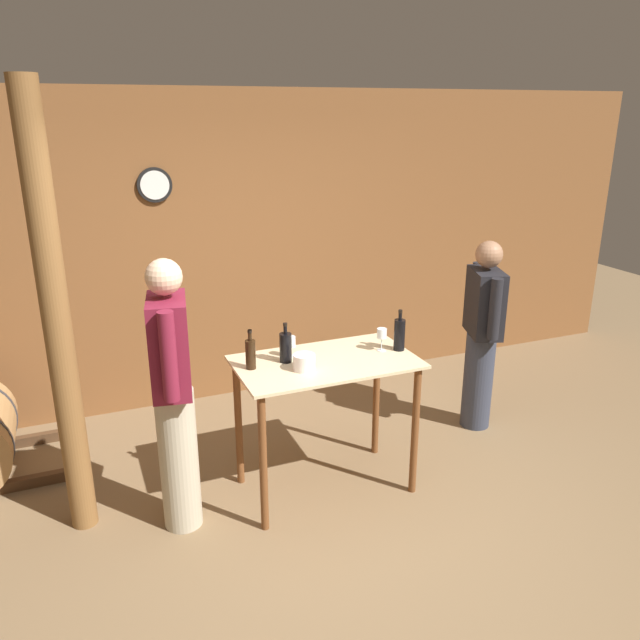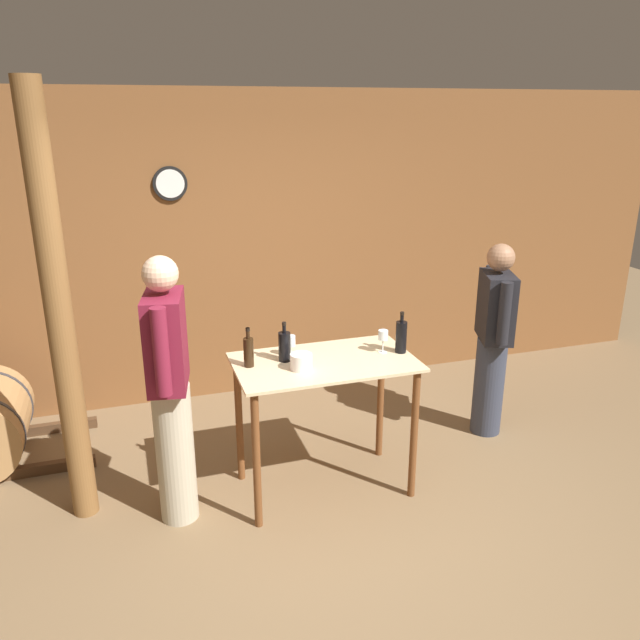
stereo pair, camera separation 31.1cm
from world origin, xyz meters
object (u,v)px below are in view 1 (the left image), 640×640
(wine_bottle_far_left, at_px, (251,353))
(ice_bucket, at_px, (304,362))
(wine_glass_near_left, at_px, (291,342))
(wine_bottle_center, at_px, (399,334))
(person_visitor_with_scarf, at_px, (173,392))
(person_host, at_px, (482,332))
(wine_glass_near_center, at_px, (382,334))
(wooden_post, at_px, (57,325))
(wine_bottle_left, at_px, (286,347))

(wine_bottle_far_left, height_order, ice_bucket, wine_bottle_far_left)
(wine_glass_near_left, height_order, ice_bucket, wine_glass_near_left)
(wine_bottle_center, distance_m, person_visitor_with_scarf, 1.55)
(wine_bottle_far_left, xyz_separation_m, ice_bucket, (0.31, -0.15, -0.05))
(wine_glass_near_left, xyz_separation_m, person_host, (1.70, 0.20, -0.23))
(wine_glass_near_center, bearing_deg, wooden_post, 174.46)
(person_host, relative_size, person_visitor_with_scarf, 0.90)
(person_visitor_with_scarf, bearing_deg, person_host, 8.75)
(wine_glass_near_left, xyz_separation_m, wine_glass_near_center, (0.61, -0.13, 0.02))
(wine_glass_near_center, bearing_deg, person_visitor_with_scarf, -177.99)
(wooden_post, bearing_deg, wine_glass_near_center, -5.54)
(wooden_post, relative_size, person_visitor_with_scarf, 1.55)
(wooden_post, distance_m, wine_glass_near_left, 1.43)
(wooden_post, xyz_separation_m, person_visitor_with_scarf, (0.59, -0.24, -0.43))
(wine_bottle_center, xyz_separation_m, wine_glass_near_left, (-0.73, 0.17, -0.01))
(wooden_post, height_order, wine_bottle_far_left, wooden_post)
(wine_glass_near_left, xyz_separation_m, person_visitor_with_scarf, (-0.81, -0.18, -0.14))
(wine_glass_near_left, distance_m, ice_bucket, 0.25)
(person_visitor_with_scarf, bearing_deg, wine_glass_near_center, 2.01)
(wine_bottle_far_left, bearing_deg, wine_glass_near_left, 16.81)
(wine_bottle_far_left, relative_size, person_visitor_with_scarf, 0.15)
(wine_bottle_left, relative_size, wine_bottle_center, 0.93)
(wine_glass_near_center, bearing_deg, wine_bottle_center, -16.10)
(ice_bucket, bearing_deg, wine_glass_near_center, 10.09)
(wine_bottle_left, height_order, wine_bottle_center, wine_bottle_center)
(wine_glass_near_left, relative_size, ice_bucket, 1.01)
(person_host, bearing_deg, wine_bottle_far_left, -171.61)
(wine_bottle_far_left, bearing_deg, wine_bottle_center, -4.18)
(wooden_post, distance_m, person_visitor_with_scarf, 0.77)
(wine_bottle_far_left, height_order, wine_glass_near_left, wine_bottle_far_left)
(wine_bottle_left, distance_m, person_host, 1.80)
(wooden_post, bearing_deg, wine_bottle_far_left, -7.97)
(wine_glass_near_center, bearing_deg, wine_glass_near_left, 167.68)
(wine_bottle_left, xyz_separation_m, wine_glass_near_left, (0.06, 0.07, -0.00))
(wine_bottle_center, distance_m, ice_bucket, 0.73)
(ice_bucket, bearing_deg, wine_glass_near_left, 90.63)
(wine_glass_near_center, bearing_deg, ice_bucket, -169.91)
(wine_bottle_left, height_order, ice_bucket, wine_bottle_left)
(wine_glass_near_left, relative_size, person_host, 0.09)
(wine_bottle_far_left, distance_m, wine_glass_near_left, 0.32)
(ice_bucket, bearing_deg, wine_bottle_left, 110.67)
(wine_glass_near_left, height_order, wine_glass_near_center, wine_glass_near_center)
(wooden_post, height_order, person_visitor_with_scarf, wooden_post)
(wooden_post, relative_size, wine_bottle_center, 9.41)
(wooden_post, bearing_deg, person_host, 2.63)
(wine_glass_near_left, height_order, person_visitor_with_scarf, person_visitor_with_scarf)
(wine_bottle_center, xyz_separation_m, ice_bucket, (-0.72, -0.07, -0.06))
(wine_bottle_left, relative_size, wine_glass_near_left, 1.88)
(wooden_post, xyz_separation_m, wine_bottle_far_left, (1.10, -0.15, -0.29))
(ice_bucket, relative_size, person_visitor_with_scarf, 0.08)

